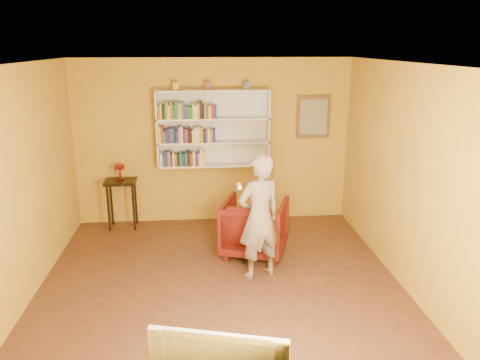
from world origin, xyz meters
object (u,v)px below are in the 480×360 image
console_table (121,188)px  television (221,360)px  person (259,217)px  ruby_lustre (120,168)px  bookshelf (213,128)px  armchair (255,227)px

console_table → television: (1.39, -4.50, 0.09)m
television → person: bearing=91.9°
console_table → person: 2.74m
ruby_lustre → television: bearing=-72.8°
bookshelf → television: 4.74m
console_table → armchair: size_ratio=0.92×
console_table → armchair: console_table is taller
ruby_lustre → bookshelf: bearing=6.1°
ruby_lustre → console_table: bearing=180.0°
bookshelf → television: bearing=-91.3°
bookshelf → console_table: size_ratio=2.23×
console_table → armchair: (2.03, -1.16, -0.27)m
armchair → ruby_lustre: bearing=-11.2°
bookshelf → person: (0.50, -2.02, -0.78)m
person → ruby_lustre: bearing=-65.6°
bookshelf → console_table: (-1.50, -0.16, -0.93)m
armchair → person: size_ratio=0.54×
television → armchair: bearing=94.1°
ruby_lustre → armchair: (2.03, -1.16, -0.60)m
ruby_lustre → television: ruby_lustre is taller
bookshelf → person: bookshelf is taller
person → television: 2.71m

